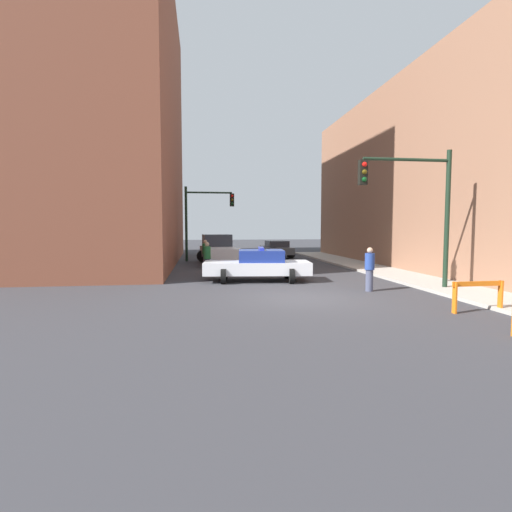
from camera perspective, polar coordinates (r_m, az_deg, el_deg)
ground_plane at (r=13.76m, az=6.61°, el=-6.02°), size 120.00×120.00×0.00m
sidewalk_right at (r=16.43m, az=28.12°, el=-4.61°), size 2.40×44.00×0.12m
building_corner_left at (r=29.20m, az=-25.98°, el=16.95°), size 14.00×20.00×18.15m
building_right at (r=27.15m, az=30.95°, el=9.94°), size 12.00×28.00×10.84m
traffic_light_near at (r=16.31m, az=22.28°, el=7.74°), size 3.64×0.35×5.20m
traffic_light_far at (r=28.27m, az=-7.72°, el=6.14°), size 3.44×0.35×5.20m
police_car at (r=17.83m, az=0.28°, el=-1.29°), size 4.86×2.67×1.52m
white_truck at (r=26.41m, az=-5.35°, el=0.89°), size 2.99×5.57×1.90m
parked_car_near at (r=31.68m, az=2.94°, el=1.05°), size 2.42×4.39×1.31m
pedestrian_crossing at (r=20.15m, az=-6.99°, el=-0.29°), size 0.37×0.37×1.66m
pedestrian_corner at (r=23.61m, az=-7.24°, el=0.37°), size 0.42×0.42×1.66m
pedestrian_sidewalk at (r=15.63m, az=15.92°, el=-1.74°), size 0.49×0.49×1.66m
barrier_mid at (r=12.97m, az=29.14°, el=-4.41°), size 1.60×0.19×0.90m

